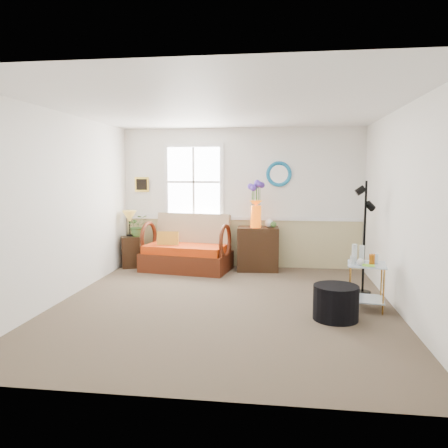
# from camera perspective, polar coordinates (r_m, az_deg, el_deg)

# --- Properties ---
(floor) EXTENTS (4.50, 5.00, 0.01)m
(floor) POSITION_cam_1_polar(r_m,az_deg,el_deg) (5.99, -0.04, -10.48)
(floor) COLOR brown
(floor) RESTS_ON ground
(ceiling) EXTENTS (4.50, 5.00, 0.01)m
(ceiling) POSITION_cam_1_polar(r_m,az_deg,el_deg) (5.79, -0.05, 14.94)
(ceiling) COLOR white
(ceiling) RESTS_ON walls
(walls) EXTENTS (4.51, 5.01, 2.60)m
(walls) POSITION_cam_1_polar(r_m,az_deg,el_deg) (5.74, -0.05, 2.00)
(walls) COLOR white
(walls) RESTS_ON floor
(wainscot) EXTENTS (4.46, 0.02, 0.90)m
(wainscot) POSITION_cam_1_polar(r_m,az_deg,el_deg) (8.30, 2.21, -2.47)
(wainscot) COLOR tan
(wainscot) RESTS_ON walls
(chair_rail) EXTENTS (4.46, 0.04, 0.06)m
(chair_rail) POSITION_cam_1_polar(r_m,az_deg,el_deg) (8.22, 2.22, 0.75)
(chair_rail) COLOR white
(chair_rail) RESTS_ON walls
(window) EXTENTS (1.14, 0.06, 1.44)m
(window) POSITION_cam_1_polar(r_m,az_deg,el_deg) (8.31, -3.98, 5.50)
(window) COLOR white
(window) RESTS_ON walls
(picture) EXTENTS (0.28, 0.03, 0.28)m
(picture) POSITION_cam_1_polar(r_m,az_deg,el_deg) (8.59, -10.68, 5.10)
(picture) COLOR gold
(picture) RESTS_ON walls
(mirror) EXTENTS (0.47, 0.07, 0.47)m
(mirror) POSITION_cam_1_polar(r_m,az_deg,el_deg) (8.16, 7.18, 6.49)
(mirror) COLOR #1D99CA
(mirror) RESTS_ON walls
(loveseat) EXTENTS (1.67, 1.11, 1.01)m
(loveseat) POSITION_cam_1_polar(r_m,az_deg,el_deg) (7.96, -4.94, -2.47)
(loveseat) COLOR #531B09
(loveseat) RESTS_ON floor
(throw_pillow) EXTENTS (0.39, 0.11, 0.38)m
(throw_pillow) POSITION_cam_1_polar(r_m,az_deg,el_deg) (7.99, -7.34, -2.35)
(throw_pillow) COLOR #B75B0A
(throw_pillow) RESTS_ON loveseat
(lamp_stand) EXTENTS (0.43, 0.43, 0.58)m
(lamp_stand) POSITION_cam_1_polar(r_m,az_deg,el_deg) (8.41, -12.10, -3.59)
(lamp_stand) COLOR black
(lamp_stand) RESTS_ON floor
(table_lamp) EXTENTS (0.34, 0.34, 0.49)m
(table_lamp) POSITION_cam_1_polar(r_m,az_deg,el_deg) (8.33, -12.22, 0.03)
(table_lamp) COLOR gold
(table_lamp) RESTS_ON lamp_stand
(potted_plant) EXTENTS (0.53, 0.54, 0.31)m
(potted_plant) POSITION_cam_1_polar(r_m,az_deg,el_deg) (8.36, -11.28, -0.53)
(potted_plant) COLOR #41692F
(potted_plant) RESTS_ON lamp_stand
(cabinet) EXTENTS (0.76, 0.51, 0.79)m
(cabinet) POSITION_cam_1_polar(r_m,az_deg,el_deg) (7.98, 4.45, -3.25)
(cabinet) COLOR black
(cabinet) RESTS_ON floor
(flower_vase) EXTENTS (0.30, 0.30, 0.82)m
(flower_vase) POSITION_cam_1_polar(r_m,az_deg,el_deg) (7.83, 4.19, 2.52)
(flower_vase) COLOR #F95B08
(flower_vase) RESTS_ON cabinet
(side_table) EXTENTS (0.54, 0.54, 0.60)m
(side_table) POSITION_cam_1_polar(r_m,az_deg,el_deg) (6.02, 18.05, -7.76)
(side_table) COLOR #B77E2F
(side_table) RESTS_ON floor
(tabletop_items) EXTENTS (0.43, 0.43, 0.23)m
(tabletop_items) POSITION_cam_1_polar(r_m,az_deg,el_deg) (5.94, 17.82, -3.81)
(tabletop_items) COLOR silver
(tabletop_items) RESTS_ON side_table
(floor_lamp) EXTENTS (0.25, 0.25, 1.66)m
(floor_lamp) POSITION_cam_1_polar(r_m,az_deg,el_deg) (6.69, 17.86, -1.72)
(floor_lamp) COLOR black
(floor_lamp) RESTS_ON floor
(ottoman) EXTENTS (0.72, 0.72, 0.42)m
(ottoman) POSITION_cam_1_polar(r_m,az_deg,el_deg) (5.53, 14.39, -9.90)
(ottoman) COLOR black
(ottoman) RESTS_ON floor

